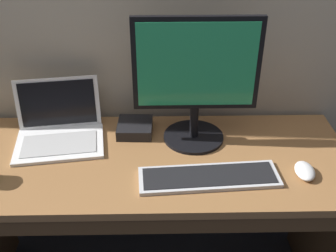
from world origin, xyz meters
TOP-DOWN VIEW (x-y plane):
  - desk at (0.00, -0.01)m, footprint 1.54×0.60m
  - laptop_white at (-0.36, 0.13)m, footprint 0.37×0.32m
  - external_monitor at (0.18, 0.12)m, footprint 0.47×0.24m
  - wired_keyboard at (0.21, -0.13)m, footprint 0.50×0.18m
  - computer_mouse at (0.56, -0.11)m, footprint 0.08×0.11m
  - external_drive_box at (-0.06, 0.17)m, footprint 0.15×0.15m

SIDE VIEW (x-z plane):
  - desk at x=0.00m, z-range 0.15..0.91m
  - wired_keyboard at x=0.21m, z-range 0.76..0.78m
  - computer_mouse at x=0.56m, z-range 0.76..0.80m
  - external_drive_box at x=-0.06m, z-range 0.76..0.81m
  - laptop_white at x=-0.36m, z-range 0.70..0.92m
  - external_monitor at x=0.18m, z-range 0.78..1.29m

